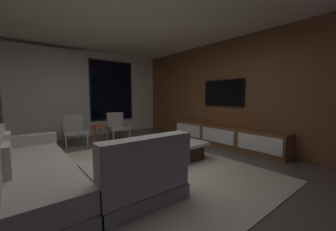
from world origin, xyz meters
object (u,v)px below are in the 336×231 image
media_console (224,136)px  sectional_couch (57,175)px  coffee_table (169,149)px  accent_chair_near_window (117,125)px  book_stack_on_coffee_table (174,137)px  mounted_tv (223,93)px  side_stool (96,128)px  accent_chair_by_curtain (74,129)px

media_console → sectional_couch: bearing=-176.2°
coffee_table → accent_chair_near_window: accent_chair_near_window is taller
sectional_couch → accent_chair_near_window: 3.36m
book_stack_on_coffee_table → mounted_tv: bearing=2.6°
accent_chair_near_window → mounted_tv: (1.97, -2.25, 0.92)m
sectional_couch → coffee_table: 2.07m
coffee_table → side_stool: size_ratio=2.52×
coffee_table → side_stool: 2.52m
accent_chair_by_curtain → sectional_couch: bearing=-106.9°
sectional_couch → coffee_table: (2.04, 0.33, -0.10)m
side_stool → media_console: size_ratio=0.15×
side_stool → media_console: media_console is taller
sectional_couch → side_stool: sectional_couch is taller
coffee_table → accent_chair_by_curtain: 2.67m
side_stool → media_console: (2.37, -2.51, -0.12)m
side_stool → accent_chair_near_window: bearing=-5.6°
accent_chair_by_curtain → mounted_tv: 3.96m
coffee_table → media_console: media_console is taller
coffee_table → mounted_tv: size_ratio=0.98×
accent_chair_by_curtain → side_stool: bearing=6.8°
sectional_couch → accent_chair_near_window: sectional_couch is taller
coffee_table → mounted_tv: bearing=3.4°
book_stack_on_coffee_table → accent_chair_by_curtain: 2.71m
coffee_table → mounted_tv: 2.24m
side_stool → mounted_tv: mounted_tv is taller
sectional_couch → book_stack_on_coffee_table: sectional_couch is taller
accent_chair_by_curtain → coffee_table: bearing=-62.6°
sectional_couch → book_stack_on_coffee_table: (2.22, 0.37, 0.13)m
accent_chair_by_curtain → side_stool: 0.59m
sectional_couch → accent_chair_by_curtain: (0.82, 2.69, 0.14)m
sectional_couch → mounted_tv: size_ratio=2.11×
coffee_table → side_stool: bearing=104.7°
book_stack_on_coffee_table → mounted_tv: mounted_tv is taller
accent_chair_near_window → accent_chair_by_curtain: 1.17m
accent_chair_near_window → coffee_table: bearing=-88.8°
coffee_table → accent_chair_by_curtain: accent_chair_by_curtain is taller
accent_chair_by_curtain → media_console: accent_chair_by_curtain is taller
coffee_table → side_stool: side_stool is taller
media_console → mounted_tv: bearing=47.6°
sectional_couch → side_stool: 3.10m
sectional_couch → book_stack_on_coffee_table: bearing=9.5°
media_console → coffee_table: bearing=177.3°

